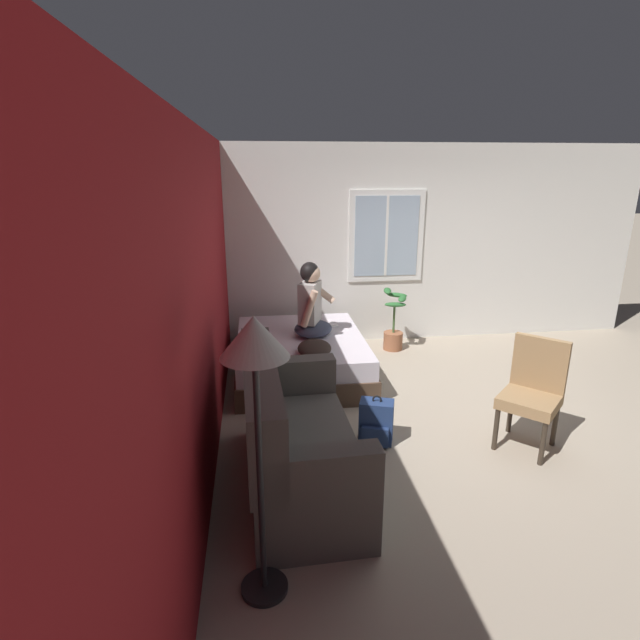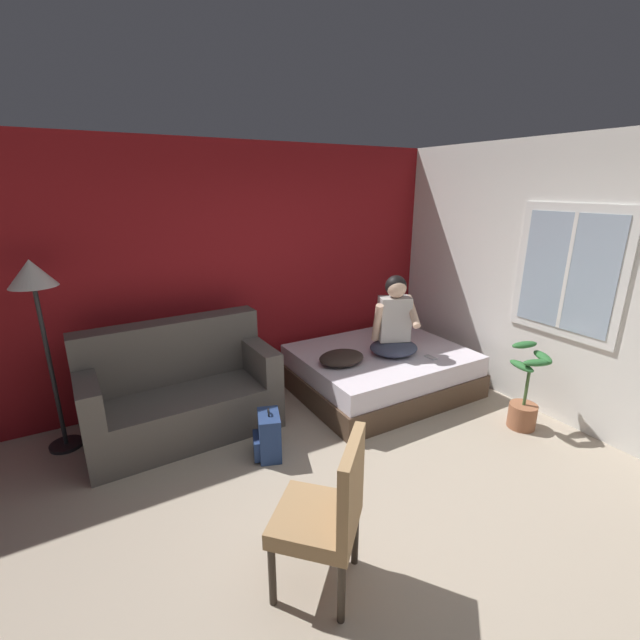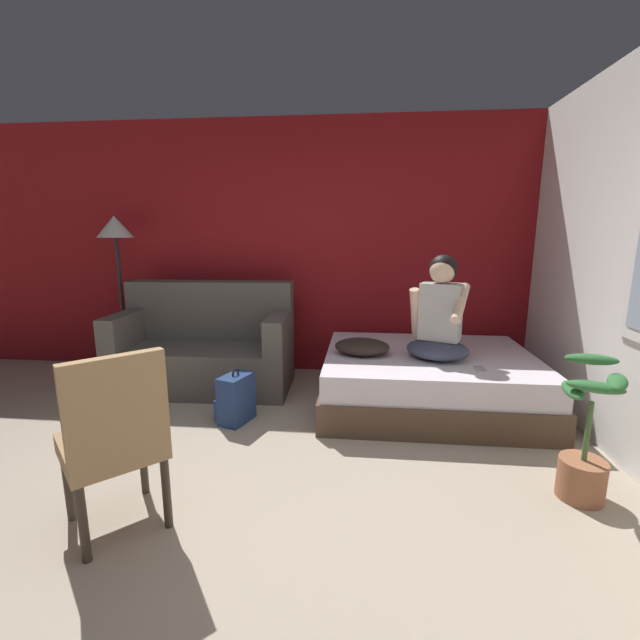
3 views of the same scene
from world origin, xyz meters
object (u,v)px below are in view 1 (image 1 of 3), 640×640
(backpack, at_px, (376,423))
(side_chair, at_px, (533,390))
(floor_lamp, at_px, (255,366))
(person_seated, at_px, (312,306))
(potted_plant, at_px, (394,328))
(throw_pillow, at_px, (314,348))
(bed, at_px, (301,356))
(couch, at_px, (292,440))
(cell_phone, at_px, (332,326))

(backpack, bearing_deg, side_chair, -98.69)
(floor_lamp, bearing_deg, person_seated, -11.46)
(person_seated, bearing_deg, backpack, -166.72)
(side_chair, xyz_separation_m, backpack, (0.21, 1.34, -0.34))
(person_seated, height_order, potted_plant, person_seated)
(backpack, bearing_deg, throw_pillow, 23.12)
(side_chair, distance_m, potted_plant, 2.59)
(bed, xyz_separation_m, side_chair, (-1.82, -1.87, 0.30))
(side_chair, bearing_deg, bed, 45.80)
(couch, height_order, throw_pillow, couch)
(cell_phone, height_order, potted_plant, potted_plant)
(bed, bearing_deg, backpack, -161.77)
(person_seated, distance_m, potted_plant, 1.46)
(throw_pillow, height_order, cell_phone, throw_pillow)
(person_seated, bearing_deg, throw_pillow, 176.11)
(backpack, relative_size, floor_lamp, 0.27)
(side_chair, distance_m, floor_lamp, 2.87)
(floor_lamp, bearing_deg, cell_phone, -15.09)
(bed, height_order, potted_plant, potted_plant)
(bed, relative_size, throw_pillow, 3.88)
(side_chair, height_order, potted_plant, side_chair)
(bed, distance_m, throw_pillow, 0.68)
(bed, distance_m, side_chair, 2.63)
(side_chair, relative_size, cell_phone, 6.81)
(backpack, bearing_deg, bed, 18.23)
(cell_phone, distance_m, potted_plant, 0.99)
(couch, relative_size, throw_pillow, 3.60)
(bed, distance_m, person_seated, 0.62)
(side_chair, bearing_deg, cell_phone, 33.82)
(side_chair, relative_size, floor_lamp, 0.58)
(bed, relative_size, person_seated, 2.13)
(backpack, relative_size, potted_plant, 0.54)
(throw_pillow, bearing_deg, side_chair, -124.64)
(person_seated, bearing_deg, couch, 169.57)
(side_chair, xyz_separation_m, person_seated, (1.87, 1.73, 0.30))
(bed, relative_size, potted_plant, 2.19)
(bed, xyz_separation_m, couch, (-2.16, 0.27, 0.16))
(couch, relative_size, cell_phone, 12.00)
(couch, height_order, backpack, couch)
(couch, height_order, potted_plant, couch)
(couch, relative_size, floor_lamp, 1.02)
(bed, bearing_deg, side_chair, -134.20)
(bed, xyz_separation_m, throw_pillow, (-0.59, -0.10, 0.31))
(cell_phone, bearing_deg, backpack, 2.36)
(bed, relative_size, couch, 1.08)
(bed, distance_m, floor_lamp, 3.41)
(bed, distance_m, backpack, 1.70)
(floor_lamp, bearing_deg, side_chair, -60.85)
(potted_plant, bearing_deg, side_chair, -167.88)
(side_chair, distance_m, person_seated, 2.57)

